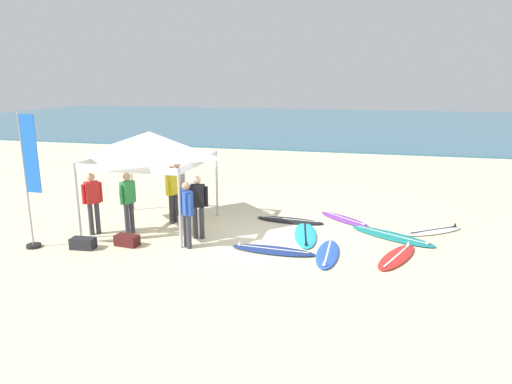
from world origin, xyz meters
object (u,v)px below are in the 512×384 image
at_px(surfboard_cyan, 305,235).
at_px(gear_bag_near_tent, 83,243).
at_px(person_yellow, 172,191).
at_px(person_blue, 187,210).
at_px(surfboard_white, 434,231).
at_px(person_red, 93,199).
at_px(surfboard_black, 290,220).
at_px(person_green, 128,199).
at_px(surfboard_teal, 392,236).
at_px(surfboard_purple, 344,219).
at_px(canopy_tent, 150,144).
at_px(surfboard_navy, 273,250).
at_px(gear_bag_by_pole, 127,240).
at_px(surfboard_red, 397,257).
at_px(surfboard_blue, 327,254).
at_px(banner_flag, 31,187).
at_px(person_black, 198,203).
at_px(person_grey, 178,184).

height_order(surfboard_cyan, gear_bag_near_tent, gear_bag_near_tent).
relative_size(person_yellow, gear_bag_near_tent, 2.85).
xyz_separation_m(person_blue, gear_bag_near_tent, (-2.52, -0.72, -0.85)).
bearing_deg(surfboard_white, person_red, -165.20).
bearing_deg(surfboard_black, person_green, -152.15).
xyz_separation_m(surfboard_cyan, surfboard_black, (-0.64, 1.19, 0.00)).
distance_m(surfboard_teal, person_green, 7.21).
bearing_deg(surfboard_purple, surfboard_white, -11.60).
bearing_deg(canopy_tent, person_yellow, 47.17).
relative_size(surfboard_navy, gear_bag_by_pole, 3.61).
bearing_deg(surfboard_black, person_red, -154.31).
distance_m(surfboard_red, surfboard_blue, 1.64).
xyz_separation_m(surfboard_cyan, banner_flag, (-6.47, -2.51, 1.54)).
xyz_separation_m(surfboard_blue, banner_flag, (-7.19, -1.23, 1.54)).
xyz_separation_m(gear_bag_near_tent, gear_bag_by_pole, (0.96, 0.46, 0.00)).
distance_m(surfboard_navy, person_red, 5.11).
relative_size(surfboard_red, surfboard_black, 0.98).
distance_m(person_green, person_black, 1.98).
distance_m(surfboard_blue, banner_flag, 7.45).
height_order(canopy_tent, person_yellow, canopy_tent).
distance_m(surfboard_blue, gear_bag_near_tent, 6.10).
relative_size(canopy_tent, surfboard_black, 1.44).
xyz_separation_m(person_green, person_yellow, (0.77, 1.19, 0.00)).
height_order(surfboard_cyan, surfboard_teal, same).
distance_m(surfboard_white, person_green, 8.49).
bearing_deg(surfboard_blue, person_blue, -175.13).
xyz_separation_m(canopy_tent, surfboard_red, (6.70, -0.85, -2.35)).
relative_size(surfboard_blue, person_green, 1.15).
xyz_separation_m(surfboard_teal, person_blue, (-5.06, -2.03, 0.95)).
height_order(person_green, person_black, same).
distance_m(person_yellow, banner_flag, 3.77).
relative_size(person_blue, person_black, 1.00).
bearing_deg(person_yellow, surfboard_teal, 2.09).
bearing_deg(person_grey, person_red, -123.46).
height_order(surfboard_teal, surfboard_red, same).
height_order(person_red, gear_bag_by_pole, person_red).
distance_m(surfboard_cyan, person_black, 3.03).
relative_size(surfboard_teal, person_black, 1.42).
distance_m(surfboard_cyan, surfboard_black, 1.36).
bearing_deg(canopy_tent, gear_bag_by_pole, -89.23).
height_order(person_black, person_grey, same).
distance_m(canopy_tent, person_yellow, 1.52).
distance_m(canopy_tent, surfboard_navy, 4.55).
distance_m(person_blue, banner_flag, 3.85).
xyz_separation_m(canopy_tent, surfboard_black, (3.72, 1.41, -2.35)).
bearing_deg(surfboard_blue, person_yellow, 162.15).
bearing_deg(surfboard_navy, surfboard_black, 90.32).
bearing_deg(surfboard_cyan, surfboard_teal, 11.24).
xyz_separation_m(surfboard_red, person_red, (-7.99, -0.15, 0.95)).
relative_size(surfboard_white, gear_bag_by_pole, 3.03).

